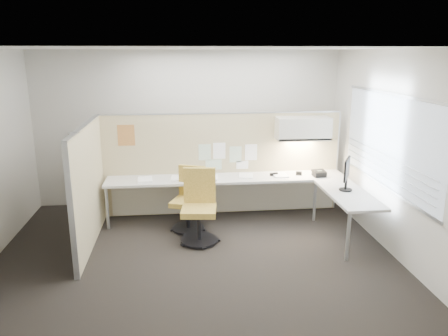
{
  "coord_description": "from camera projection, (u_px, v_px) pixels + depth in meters",
  "views": [
    {
      "loc": [
        -0.2,
        -5.68,
        2.76
      ],
      "look_at": [
        0.5,
        0.8,
        1.02
      ],
      "focal_mm": 35.0,
      "sensor_mm": 36.0,
      "label": 1
    }
  ],
  "objects": [
    {
      "name": "chair_right",
      "position": [
        199.0,
        209.0,
        6.49
      ],
      "size": [
        0.57,
        0.58,
        1.07
      ],
      "rotation": [
        0.0,
        0.0,
        -0.12
      ],
      "color": "black",
      "rests_on": "floor"
    },
    {
      "name": "paper_stack_2",
      "position": [
        211.0,
        178.0,
        7.19
      ],
      "size": [
        0.27,
        0.33,
        0.04
      ],
      "primitive_type": "cube",
      "rotation": [
        0.0,
        0.0,
        -0.13
      ],
      "color": "white",
      "rests_on": "desk"
    },
    {
      "name": "poster",
      "position": [
        126.0,
        135.0,
        7.22
      ],
      "size": [
        0.28,
        0.0,
        0.35
      ],
      "primitive_type": "cube",
      "color": "orange",
      "rests_on": "partition_back"
    },
    {
      "name": "paper_stack_0",
      "position": [
        145.0,
        180.0,
        7.1
      ],
      "size": [
        0.25,
        0.32,
        0.03
      ],
      "primitive_type": "cube",
      "rotation": [
        0.0,
        0.0,
        0.07
      ],
      "color": "white",
      "rests_on": "desk"
    },
    {
      "name": "window_pane",
      "position": [
        389.0,
        141.0,
        6.07
      ],
      "size": [
        0.01,
        2.8,
        1.3
      ],
      "primitive_type": "cube",
      "color": "#A3AEBE",
      "rests_on": "wall_right"
    },
    {
      "name": "task_light_strip",
      "position": [
        302.0,
        141.0,
        7.39
      ],
      "size": [
        0.6,
        0.06,
        0.02
      ],
      "primitive_type": "cube",
      "color": "#FFEABF",
      "rests_on": "overhead_bin"
    },
    {
      "name": "paper_stack_3",
      "position": [
        246.0,
        176.0,
        7.36
      ],
      "size": [
        0.28,
        0.33,
        0.02
      ],
      "primitive_type": "cube",
      "rotation": [
        0.0,
        0.0,
        -0.16
      ],
      "color": "white",
      "rests_on": "desk"
    },
    {
      "name": "desk",
      "position": [
        248.0,
        187.0,
        7.21
      ],
      "size": [
        4.0,
        2.07,
        0.73
      ],
      "color": "beige",
      "rests_on": "floor"
    },
    {
      "name": "partition_back",
      "position": [
        222.0,
        164.0,
        7.56
      ],
      "size": [
        4.1,
        0.06,
        1.75
      ],
      "primitive_type": "cube",
      "color": "tan",
      "rests_on": "floor"
    },
    {
      "name": "wall_right",
      "position": [
        390.0,
        152.0,
        6.11
      ],
      "size": [
        0.02,
        4.5,
        2.8
      ],
      "primitive_type": "cube",
      "color": "beige",
      "rests_on": "ground"
    },
    {
      "name": "wall_back",
      "position": [
        189.0,
        128.0,
        7.99
      ],
      "size": [
        5.5,
        0.02,
        2.8
      ],
      "primitive_type": "cube",
      "color": "beige",
      "rests_on": "ground"
    },
    {
      "name": "tape_dispenser",
      "position": [
        299.0,
        173.0,
        7.41
      ],
      "size": [
        0.11,
        0.08,
        0.06
      ],
      "primitive_type": "cube",
      "rotation": [
        0.0,
        0.0,
        -0.23
      ],
      "color": "black",
      "rests_on": "desk"
    },
    {
      "name": "floor",
      "position": [
        195.0,
        253.0,
        6.19
      ],
      "size": [
        5.5,
        4.5,
        0.01
      ],
      "primitive_type": "cube",
      "color": "black",
      "rests_on": "ground"
    },
    {
      "name": "monitor",
      "position": [
        347.0,
        172.0,
        6.52
      ],
      "size": [
        0.25,
        0.42,
        0.49
      ],
      "rotation": [
        0.0,
        0.0,
        1.07
      ],
      "color": "black",
      "rests_on": "desk"
    },
    {
      "name": "paper_stack_1",
      "position": [
        178.0,
        178.0,
        7.2
      ],
      "size": [
        0.25,
        0.31,
        0.02
      ],
      "primitive_type": "cube",
      "rotation": [
        0.0,
        0.0,
        -0.07
      ],
      "color": "white",
      "rests_on": "desk"
    },
    {
      "name": "ceiling",
      "position": [
        191.0,
        48.0,
        5.47
      ],
      "size": [
        5.5,
        4.5,
        0.01
      ],
      "primitive_type": "cube",
      "color": "white",
      "rests_on": "wall_back"
    },
    {
      "name": "overhead_bin",
      "position": [
        303.0,
        129.0,
        7.33
      ],
      "size": [
        0.9,
        0.36,
        0.38
      ],
      "primitive_type": "cube",
      "color": "beige",
      "rests_on": "partition_back"
    },
    {
      "name": "paper_stack_4",
      "position": [
        280.0,
        175.0,
        7.38
      ],
      "size": [
        0.24,
        0.31,
        0.02
      ],
      "primitive_type": "cube",
      "rotation": [
        0.0,
        0.0,
        0.04
      ],
      "color": "white",
      "rests_on": "desk"
    },
    {
      "name": "wall_front",
      "position": [
        204.0,
        219.0,
        3.67
      ],
      "size": [
        5.5,
        0.02,
        2.8
      ],
      "primitive_type": "cube",
      "color": "beige",
      "rests_on": "ground"
    },
    {
      "name": "partition_left",
      "position": [
        89.0,
        187.0,
        6.29
      ],
      "size": [
        0.06,
        2.2,
        1.75
      ],
      "primitive_type": "cube",
      "color": "tan",
      "rests_on": "floor"
    },
    {
      "name": "pinned_papers",
      "position": [
        227.0,
        156.0,
        7.49
      ],
      "size": [
        1.01,
        0.0,
        0.47
      ],
      "color": "#8CBF8C",
      "rests_on": "partition_back"
    },
    {
      "name": "chair_left",
      "position": [
        189.0,
        201.0,
        6.94
      ],
      "size": [
        0.61,
        0.62,
        0.99
      ],
      "rotation": [
        0.0,
        0.0,
        -0.39
      ],
      "color": "black",
      "rests_on": "floor"
    },
    {
      "name": "phone",
      "position": [
        319.0,
        173.0,
        7.32
      ],
      "size": [
        0.23,
        0.21,
        0.12
      ],
      "rotation": [
        0.0,
        0.0,
        0.1
      ],
      "color": "black",
      "rests_on": "desk"
    },
    {
      "name": "stapler",
      "position": [
        274.0,
        174.0,
        7.38
      ],
      "size": [
        0.15,
        0.08,
        0.05
      ],
      "primitive_type": "cube",
      "rotation": [
        0.0,
        0.0,
        0.27
      ],
      "color": "black",
      "rests_on": "desk"
    },
    {
      "name": "coat_hook",
      "position": [
        70.0,
        161.0,
        5.57
      ],
      "size": [
        0.18,
        0.47,
        1.4
      ],
      "color": "silver",
      "rests_on": "partition_left"
    }
  ]
}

